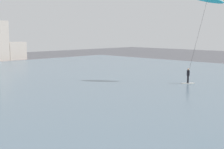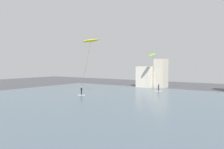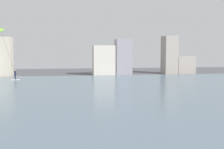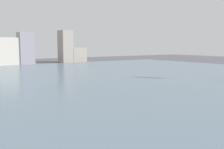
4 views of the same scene
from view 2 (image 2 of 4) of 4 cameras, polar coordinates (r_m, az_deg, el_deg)
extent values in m
cube|color=slate|center=(30.79, 17.43, -8.91)|extent=(84.00, 52.00, 0.10)
cube|color=beige|center=(62.00, 8.07, -0.59)|extent=(4.20, 3.01, 5.42)
cube|color=beige|center=(61.90, 11.69, 0.28)|extent=(2.61, 3.47, 7.37)
cube|color=silver|center=(53.16, 11.12, -3.93)|extent=(1.47, 0.90, 0.06)
cylinder|color=#191E33|center=(53.12, 11.12, -3.48)|extent=(0.20, 0.20, 0.78)
cube|color=#191E33|center=(53.05, 11.13, -2.74)|extent=(0.33, 0.40, 0.60)
sphere|color=tan|center=(53.01, 11.13, -2.30)|extent=(0.20, 0.20, 0.20)
cylinder|color=#333333|center=(54.09, 10.36, 0.96)|extent=(2.41, 1.70, 6.88)
ellipsoid|color=#7AD133|center=(55.37, 9.63, 4.72)|extent=(1.03, 3.16, 1.02)
cube|color=silver|center=(46.06, -7.36, -4.91)|extent=(1.46, 0.97, 0.06)
cylinder|color=black|center=(46.01, -7.36, -4.39)|extent=(0.20, 0.20, 0.78)
cube|color=black|center=(45.93, -7.36, -3.54)|extent=(0.34, 0.40, 0.60)
sphere|color=beige|center=(45.89, -7.37, -3.03)|extent=(0.20, 0.20, 0.20)
cylinder|color=#333333|center=(44.96, -6.28, 2.07)|extent=(2.28, 0.14, 9.08)
ellipsoid|color=yellow|center=(44.47, -5.16, 8.12)|extent=(3.17, 2.50, 1.00)
camera|label=1|loc=(20.35, -61.04, -0.26)|focal=50.67mm
camera|label=3|loc=(13.81, -62.37, -3.75)|focal=47.86mm
camera|label=4|loc=(18.19, -51.95, -4.45)|focal=39.79mm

